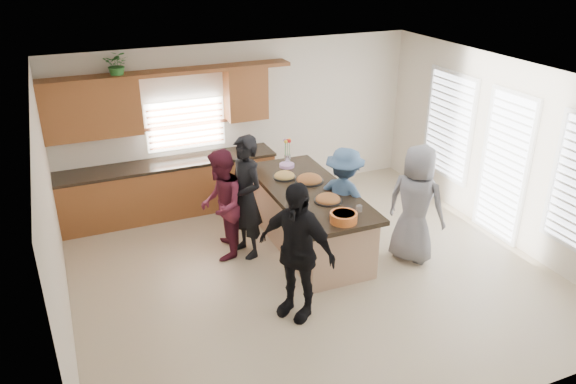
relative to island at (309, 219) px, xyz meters
name	(u,v)px	position (x,y,z in m)	size (l,w,h in m)	color
floor	(311,273)	(-0.31, -0.76, -0.45)	(6.50, 6.50, 0.00)	tan
room_shell	(314,149)	(-0.31, -0.76, 1.45)	(6.52, 6.02, 2.81)	silver
back_cabinetry	(164,164)	(-1.77, 1.98, 0.46)	(4.08, 0.66, 2.46)	#94572B
right_wall_glazing	(507,157)	(2.91, -0.89, 0.89)	(0.06, 4.00, 2.25)	white
island	(309,219)	(0.00, 0.00, 0.00)	(1.18, 2.71, 0.95)	tan
platter_front	(328,200)	(0.07, -0.48, 0.52)	(0.40, 0.40, 0.16)	black
platter_mid	(309,180)	(0.12, 0.26, 0.53)	(0.45, 0.45, 0.18)	black
platter_back	(284,176)	(-0.17, 0.55, 0.52)	(0.36, 0.36, 0.15)	black
salad_bowl	(344,217)	(-0.02, -1.13, 0.57)	(0.37, 0.37, 0.13)	orange
clear_cup	(359,209)	(0.32, -0.94, 0.54)	(0.09, 0.09, 0.09)	white
plate_stack	(287,165)	(0.04, 0.97, 0.52)	(0.25, 0.25, 0.05)	#B68DCD
flower_vase	(288,150)	(0.11, 1.08, 0.74)	(0.14, 0.14, 0.44)	silver
potted_plant	(117,65)	(-2.33, 2.06, 2.16)	(0.38, 0.33, 0.43)	#337F32
woman_left_back	(246,197)	(-0.96, 0.14, 0.48)	(0.68, 0.45, 1.87)	black
woman_left_mid	(222,205)	(-1.30, 0.23, 0.39)	(0.81, 0.63, 1.68)	maroon
woman_left_front	(296,251)	(-0.88, -1.52, 0.46)	(1.07, 0.44, 1.82)	black
woman_right_back	(344,199)	(0.47, -0.23, 0.35)	(1.04, 0.60, 1.61)	#3A587E
woman_right_front	(416,204)	(1.25, -0.96, 0.44)	(0.87, 0.57, 1.78)	slate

